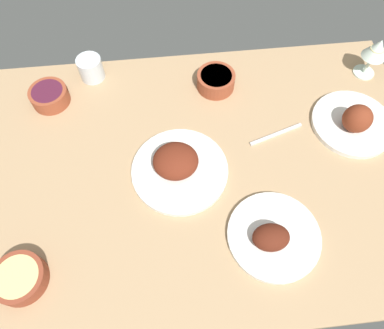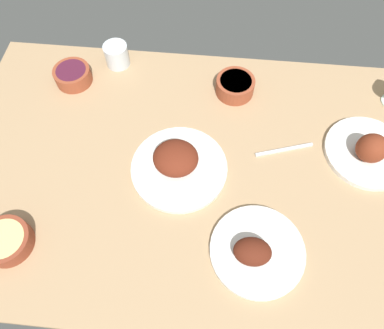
% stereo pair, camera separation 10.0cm
% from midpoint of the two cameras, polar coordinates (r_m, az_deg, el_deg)
% --- Properties ---
extents(dining_table, '(1.40, 0.90, 0.04)m').
position_cam_midpoint_polar(dining_table, '(1.04, -2.75, -1.32)').
color(dining_table, tan).
rests_on(dining_table, ground).
extents(plate_far_side, '(0.24, 0.24, 0.07)m').
position_cam_midpoint_polar(plate_far_side, '(0.94, 9.87, -11.60)').
color(plate_far_side, silver).
rests_on(plate_far_side, dining_table).
extents(plate_center_main, '(0.27, 0.27, 0.08)m').
position_cam_midpoint_polar(plate_center_main, '(1.00, -5.16, -0.43)').
color(plate_center_main, silver).
rests_on(plate_center_main, dining_table).
extents(plate_near_viewer, '(0.25, 0.25, 0.10)m').
position_cam_midpoint_polar(plate_near_viewer, '(1.16, 22.40, 6.19)').
color(plate_near_viewer, silver).
rests_on(plate_near_viewer, dining_table).
extents(bowl_potatoes, '(0.13, 0.13, 0.05)m').
position_cam_midpoint_polar(bowl_potatoes, '(1.00, -28.69, -16.01)').
color(bowl_potatoes, brown).
rests_on(bowl_potatoes, dining_table).
extents(bowl_onions, '(0.12, 0.12, 0.05)m').
position_cam_midpoint_polar(bowl_onions, '(1.24, -24.16, 9.89)').
color(bowl_onions, brown).
rests_on(bowl_onions, dining_table).
extents(bowl_cream, '(0.12, 0.12, 0.05)m').
position_cam_midpoint_polar(bowl_cream, '(1.17, 1.37, 13.19)').
color(bowl_cream, brown).
rests_on(bowl_cream, dining_table).
extents(wine_glass, '(0.08, 0.08, 0.14)m').
position_cam_midpoint_polar(wine_glass, '(1.28, 25.50, 16.06)').
color(wine_glass, silver).
rests_on(wine_glass, dining_table).
extents(water_tumbler, '(0.08, 0.08, 0.08)m').
position_cam_midpoint_polar(water_tumbler, '(1.26, -18.24, 14.30)').
color(water_tumbler, silver).
rests_on(water_tumbler, dining_table).
extents(fork_loose, '(0.17, 0.06, 0.01)m').
position_cam_midpoint_polar(fork_loose, '(1.09, 10.83, 4.55)').
color(fork_loose, silver).
rests_on(fork_loose, dining_table).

